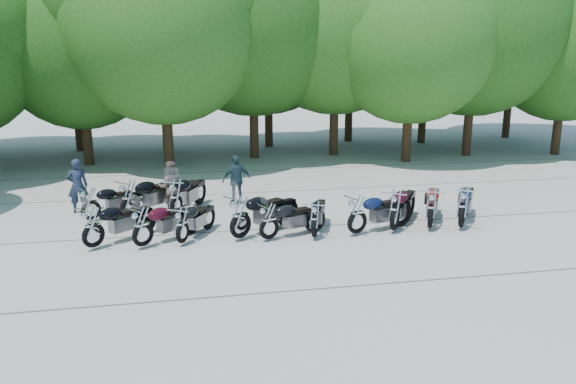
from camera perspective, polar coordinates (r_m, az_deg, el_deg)
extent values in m
plane|color=#9D988D|center=(15.33, 1.06, -5.32)|extent=(90.00, 90.00, 0.00)
cylinder|color=#3A2614|center=(27.54, -19.78, 6.03)|extent=(0.44, 0.44, 3.31)
sphere|color=#286319|center=(27.33, -20.42, 13.65)|extent=(7.31, 7.31, 7.31)
cylinder|color=#3A2614|center=(25.59, -12.15, 6.70)|extent=(0.44, 0.44, 3.93)
sphere|color=#357721|center=(25.43, -12.67, 16.48)|extent=(8.70, 8.70, 8.70)
cylinder|color=#3A2614|center=(27.64, -3.48, 7.70)|extent=(0.44, 0.44, 4.13)
sphere|color=#286319|center=(27.52, -3.63, 17.22)|extent=(9.13, 9.13, 9.13)
cylinder|color=#3A2614|center=(28.56, 4.70, 7.85)|extent=(0.44, 0.44, 4.09)
sphere|color=#357721|center=(28.44, 4.89, 16.96)|extent=(9.04, 9.04, 9.04)
cylinder|color=#3A2614|center=(27.31, 12.04, 6.81)|extent=(0.44, 0.44, 3.62)
sphere|color=#357721|center=(27.13, 12.48, 15.24)|extent=(8.00, 8.00, 8.00)
cylinder|color=#3A2614|center=(29.74, 17.89, 7.36)|extent=(0.44, 0.44, 3.98)
sphere|color=#286319|center=(29.61, 18.55, 15.85)|extent=(8.79, 8.79, 8.79)
cylinder|color=#3A2614|center=(31.77, 25.75, 6.51)|extent=(0.44, 0.44, 3.41)
sphere|color=#286319|center=(31.59, 26.49, 13.30)|extent=(7.53, 7.53, 7.53)
cylinder|color=#3A2614|center=(31.74, -20.57, 7.11)|extent=(0.44, 0.44, 3.52)
sphere|color=#357721|center=(31.58, -21.18, 14.14)|extent=(7.78, 7.78, 7.78)
cylinder|color=#3A2614|center=(30.77, -12.33, 7.39)|extent=(0.44, 0.44, 3.42)
sphere|color=#286319|center=(30.59, -12.70, 14.45)|extent=(7.56, 7.56, 7.56)
cylinder|color=#3A2614|center=(31.17, -1.97, 7.91)|extent=(0.44, 0.44, 3.56)
sphere|color=#286319|center=(31.01, -2.03, 15.18)|extent=(7.88, 7.88, 7.88)
cylinder|color=#3A2614|center=(33.24, 6.20, 8.38)|extent=(0.44, 0.44, 3.76)
sphere|color=#286319|center=(33.10, 6.40, 15.57)|extent=(8.31, 8.31, 8.31)
cylinder|color=#3A2614|center=(33.36, 13.53, 7.99)|extent=(0.44, 0.44, 3.63)
sphere|color=#357721|center=(33.21, 13.94, 14.89)|extent=(8.02, 8.02, 8.02)
cylinder|color=#3A2614|center=(36.95, 21.48, 8.54)|extent=(0.44, 0.44, 4.37)
sphere|color=#286319|center=(36.89, 22.17, 16.03)|extent=(9.67, 9.67, 9.67)
imported|color=#1C263B|center=(19.35, -20.60, 0.60)|extent=(0.72, 0.55, 1.78)
imported|color=brown|center=(18.49, -11.86, 0.49)|extent=(0.85, 0.68, 1.70)
imported|color=#213B44|center=(19.24, -5.23, 1.26)|extent=(1.07, 0.62, 1.71)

